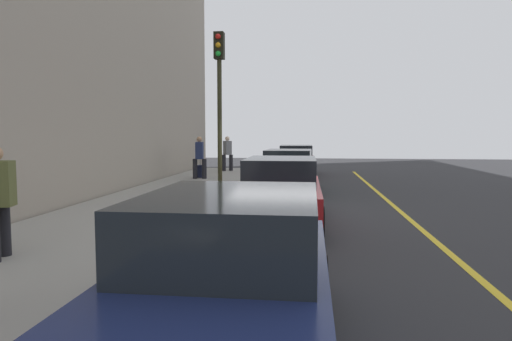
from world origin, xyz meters
name	(u,v)px	position (x,y,z in m)	size (l,w,h in m)	color
ground_plane	(279,215)	(0.00, 0.00, 0.00)	(56.00, 56.00, 0.00)	#28282B
sidewalk	(155,210)	(0.00, -3.30, 0.07)	(28.00, 4.60, 0.15)	gray
lane_stripe_centre	(408,218)	(0.00, 3.20, 0.00)	(28.00, 0.14, 0.01)	gold
parked_car_maroon	(296,160)	(-11.74, 0.09, 0.76)	(4.63, 1.94, 1.51)	black
parked_car_green	(288,171)	(-4.87, 0.00, 0.76)	(4.52, 2.00, 1.51)	black
parked_car_red	(281,191)	(1.01, 0.10, 0.76)	(4.69, 1.92, 1.51)	black
parked_car_navy	(228,277)	(7.47, 0.03, 0.76)	(4.26, 1.92, 1.51)	black
pedestrian_navy_coat	(200,156)	(-7.65, -3.97, 1.12)	(0.53, 0.60, 1.83)	black
pedestrian_grey_coat	(227,152)	(-11.97, -3.54, 1.12)	(0.58, 0.54, 1.81)	black
traffic_light_pole	(219,90)	(-0.51, -1.64, 3.25)	(0.35, 0.26, 4.61)	#2D2D19
rolling_suitcase	(200,171)	(-8.14, -4.06, 0.43)	(0.34, 0.22, 0.92)	#191E38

